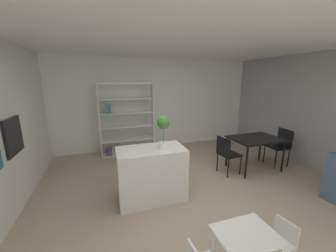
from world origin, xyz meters
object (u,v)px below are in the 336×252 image
built_in_oven (13,136)px  dining_chair_island_side (226,152)px  open_bookshelf (125,121)px  dining_table (255,141)px  potted_plant_on_island (163,128)px  child_chair_right (281,240)px  kitchen_island (151,174)px  child_table (246,241)px  dining_chair_window_side (281,144)px

built_in_oven → dining_chair_island_side: (3.85, -0.06, -0.71)m
open_bookshelf → dining_table: (2.74, -1.96, -0.27)m
potted_plant_on_island → dining_table: (2.34, 0.42, -0.59)m
open_bookshelf → child_chair_right: 4.29m
open_bookshelf → dining_chair_island_side: bearing=-45.1°
kitchen_island → potted_plant_on_island: 0.84m
child_chair_right → dining_chair_island_side: bearing=153.9°
child_chair_right → child_table: bearing=-97.0°
potted_plant_on_island → child_table: bearing=-77.3°
built_in_oven → dining_chair_window_side: 5.44m
potted_plant_on_island → dining_chair_island_side: potted_plant_on_island is taller
child_chair_right → dining_table: size_ratio=0.45×
kitchen_island → dining_chair_island_side: size_ratio=1.35×
kitchen_island → dining_table: (2.56, 0.39, 0.22)m
child_table → kitchen_island: bearing=109.2°
potted_plant_on_island → dining_table: 2.45m
open_bookshelf → dining_chair_window_side: (3.52, -1.97, -0.41)m
potted_plant_on_island → dining_chair_island_side: bearing=14.5°
child_chair_right → dining_chair_island_side: 2.20m
kitchen_island → child_table: 1.80m
built_in_oven → child_chair_right: 3.92m
open_bookshelf → child_table: bearing=-79.2°
kitchen_island → child_chair_right: size_ratio=2.26×
dining_chair_window_side → built_in_oven: bearing=-87.1°
child_table → child_chair_right: bearing=0.7°
built_in_oven → kitchen_island: bearing=-11.9°
kitchen_island → built_in_oven: bearing=168.1°
potted_plant_on_island → child_table: size_ratio=0.88×
kitchen_island → potted_plant_on_island: (0.22, -0.03, 0.81)m
potted_plant_on_island → open_bookshelf: bearing=99.5°
potted_plant_on_island → dining_chair_island_side: 1.79m
dining_table → dining_chair_window_side: dining_chair_window_side is taller
child_table → open_bookshelf: bearing=100.8°
potted_plant_on_island → dining_chair_window_side: bearing=7.5°
kitchen_island → potted_plant_on_island: potted_plant_on_island is taller
kitchen_island → potted_plant_on_island: bearing=-7.2°
kitchen_island → dining_chair_window_side: (3.33, 0.39, 0.08)m
child_table → dining_chair_window_side: (2.74, 2.09, 0.11)m
kitchen_island → dining_chair_island_side: (1.79, 0.38, 0.05)m
kitchen_island → open_bookshelf: (-0.18, 2.35, 0.49)m
open_bookshelf → child_table: size_ratio=3.21×
child_table → dining_chair_window_side: dining_chair_window_side is taller
built_in_oven → child_chair_right: size_ratio=1.13×
dining_table → dining_chair_island_side: bearing=-179.1°
dining_table → potted_plant_on_island: bearing=-169.9°
open_bookshelf → child_chair_right: size_ratio=3.88×
dining_chair_island_side → dining_chair_window_side: (1.55, 0.01, 0.03)m
potted_plant_on_island → dining_chair_window_side: size_ratio=0.60×
potted_plant_on_island → child_chair_right: (0.88, -1.67, -0.99)m
potted_plant_on_island → child_chair_right: 2.13m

